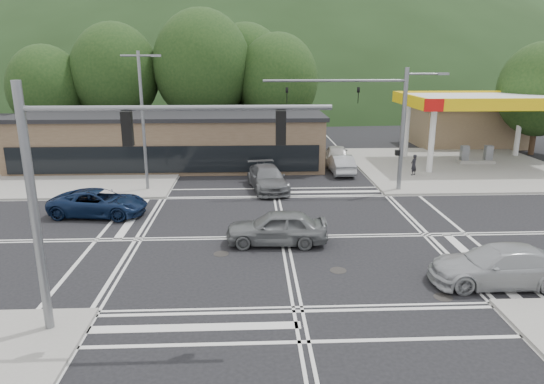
{
  "coord_description": "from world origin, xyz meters",
  "views": [
    {
      "loc": [
        -1.6,
        -22.5,
        8.63
      ],
      "look_at": [
        -0.45,
        3.33,
        1.4
      ],
      "focal_mm": 32.0,
      "sensor_mm": 36.0,
      "label": 1
    }
  ],
  "objects_px": {
    "car_silver_east": "(499,266)",
    "car_queue_a": "(341,164)",
    "car_blue_west": "(99,203)",
    "car_northbound": "(268,178)",
    "pedestrian": "(414,165)",
    "car_grey_center": "(277,227)",
    "car_queue_b": "(336,154)"
  },
  "relations": [
    {
      "from": "car_grey_center",
      "to": "car_silver_east",
      "type": "height_order",
      "value": "car_grey_center"
    },
    {
      "from": "car_queue_b",
      "to": "car_northbound",
      "type": "relative_size",
      "value": 0.89
    },
    {
      "from": "car_queue_b",
      "to": "car_blue_west",
      "type": "bearing_deg",
      "value": 44.93
    },
    {
      "from": "pedestrian",
      "to": "car_queue_b",
      "type": "bearing_deg",
      "value": -80.66
    },
    {
      "from": "car_silver_east",
      "to": "car_queue_b",
      "type": "distance_m",
      "value": 22.4
    },
    {
      "from": "car_northbound",
      "to": "pedestrian",
      "type": "height_order",
      "value": "pedestrian"
    },
    {
      "from": "car_queue_b",
      "to": "car_northbound",
      "type": "distance_m",
      "value": 9.81
    },
    {
      "from": "pedestrian",
      "to": "car_northbound",
      "type": "bearing_deg",
      "value": -21.43
    },
    {
      "from": "car_queue_a",
      "to": "car_queue_b",
      "type": "relative_size",
      "value": 0.92
    },
    {
      "from": "car_blue_west",
      "to": "pedestrian",
      "type": "bearing_deg",
      "value": -61.51
    },
    {
      "from": "car_silver_east",
      "to": "car_queue_a",
      "type": "relative_size",
      "value": 1.21
    },
    {
      "from": "car_grey_center",
      "to": "car_silver_east",
      "type": "relative_size",
      "value": 0.9
    },
    {
      "from": "car_queue_b",
      "to": "car_northbound",
      "type": "bearing_deg",
      "value": 57.78
    },
    {
      "from": "car_grey_center",
      "to": "car_northbound",
      "type": "bearing_deg",
      "value": -176.66
    },
    {
      "from": "pedestrian",
      "to": "car_blue_west",
      "type": "bearing_deg",
      "value": -15.3
    },
    {
      "from": "car_blue_west",
      "to": "pedestrian",
      "type": "xyz_separation_m",
      "value": [
        20.6,
        8.14,
        0.19
      ]
    },
    {
      "from": "car_blue_west",
      "to": "pedestrian",
      "type": "relative_size",
      "value": 3.43
    },
    {
      "from": "car_queue_b",
      "to": "pedestrian",
      "type": "height_order",
      "value": "pedestrian"
    },
    {
      "from": "car_blue_west",
      "to": "car_queue_b",
      "type": "height_order",
      "value": "car_queue_b"
    },
    {
      "from": "car_blue_west",
      "to": "car_northbound",
      "type": "distance_m",
      "value": 10.93
    },
    {
      "from": "car_queue_b",
      "to": "car_queue_a",
      "type": "bearing_deg",
      "value": 91.71
    },
    {
      "from": "car_queue_b",
      "to": "pedestrian",
      "type": "distance_m",
      "value": 6.85
    },
    {
      "from": "car_silver_east",
      "to": "car_grey_center",
      "type": "bearing_deg",
      "value": -116.93
    },
    {
      "from": "car_blue_west",
      "to": "car_queue_b",
      "type": "relative_size",
      "value": 1.1
    },
    {
      "from": "car_blue_west",
      "to": "car_silver_east",
      "type": "xyz_separation_m",
      "value": [
        18.19,
        -9.38,
        0.04
      ]
    },
    {
      "from": "car_grey_center",
      "to": "car_silver_east",
      "type": "bearing_deg",
      "value": 63.86
    },
    {
      "from": "car_silver_east",
      "to": "car_queue_a",
      "type": "bearing_deg",
      "value": -169.73
    },
    {
      "from": "car_silver_east",
      "to": "car_blue_west",
      "type": "bearing_deg",
      "value": -115.24
    },
    {
      "from": "car_grey_center",
      "to": "car_northbound",
      "type": "distance_m",
      "value": 9.83
    },
    {
      "from": "car_grey_center",
      "to": "car_blue_west",
      "type": "bearing_deg",
      "value": -112.95
    },
    {
      "from": "car_grey_center",
      "to": "car_queue_a",
      "type": "distance_m",
      "value": 15.42
    },
    {
      "from": "car_blue_west",
      "to": "car_northbound",
      "type": "height_order",
      "value": "car_northbound"
    }
  ]
}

